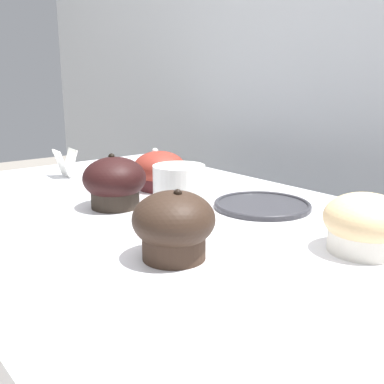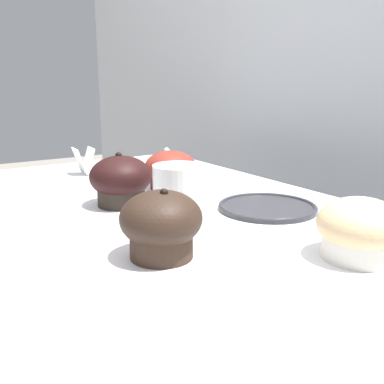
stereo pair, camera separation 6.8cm
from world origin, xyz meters
The scene contains 8 objects.
wall_back centered at (0.00, 0.60, 0.90)m, with size 3.20×0.10×1.80m, color #B2B7BC.
muffin_front_center centered at (-0.12, 0.10, 0.98)m, with size 0.10×0.10×0.08m.
muffin_back_left centered at (-0.06, -0.03, 0.98)m, with size 0.11×0.11×0.09m.
muffin_back_right centered at (0.32, 0.11, 0.98)m, with size 0.10×0.10×0.08m.
muffin_front_left centered at (0.18, -0.09, 0.98)m, with size 0.10×0.10×0.09m.
coffee_cup centered at (0.07, 0.01, 0.99)m, with size 0.12×0.08×0.09m.
serving_plate centered at (0.10, 0.16, 0.94)m, with size 0.16×0.16×0.01m.
price_card centered at (-0.34, 0.00, 0.97)m, with size 0.05×0.04×0.06m.
Camera 1 is at (0.59, -0.40, 1.15)m, focal length 42.00 mm.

